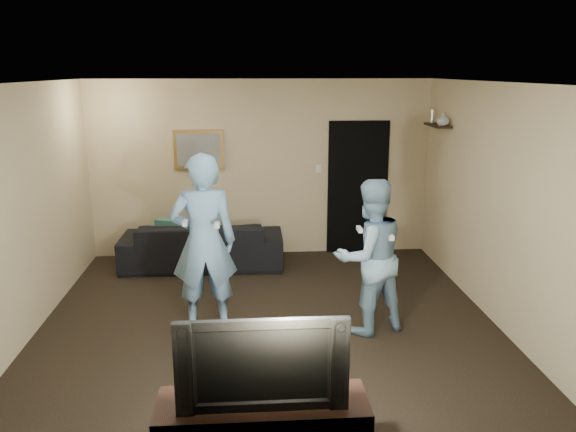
{
  "coord_description": "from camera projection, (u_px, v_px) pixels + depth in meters",
  "views": [
    {
      "loc": [
        -0.21,
        -5.71,
        2.73
      ],
      "look_at": [
        0.24,
        0.3,
        1.15
      ],
      "focal_mm": 35.0,
      "sensor_mm": 36.0,
      "label": 1
    }
  ],
  "objects": [
    {
      "name": "ground",
      "position": [
        269.0,
        324.0,
        6.21
      ],
      "size": [
        5.0,
        5.0,
        0.0
      ],
      "primitive_type": "plane",
      "color": "black",
      "rests_on": "ground"
    },
    {
      "name": "ceiling",
      "position": [
        266.0,
        83.0,
        5.55
      ],
      "size": [
        5.0,
        5.0,
        0.04
      ],
      "primitive_type": "cube",
      "color": "silver",
      "rests_on": "wall_back"
    },
    {
      "name": "wall_back",
      "position": [
        261.0,
        169.0,
        8.29
      ],
      "size": [
        5.0,
        0.04,
        2.6
      ],
      "primitive_type": "cube",
      "color": "#C8B385",
      "rests_on": "ground"
    },
    {
      "name": "wall_front",
      "position": [
        284.0,
        307.0,
        3.47
      ],
      "size": [
        5.0,
        0.04,
        2.6
      ],
      "primitive_type": "cube",
      "color": "#C8B385",
      "rests_on": "ground"
    },
    {
      "name": "wall_left",
      "position": [
        22.0,
        214.0,
        5.7
      ],
      "size": [
        0.04,
        5.0,
        2.6
      ],
      "primitive_type": "cube",
      "color": "#C8B385",
      "rests_on": "ground"
    },
    {
      "name": "wall_right",
      "position": [
        499.0,
        206.0,
        6.06
      ],
      "size": [
        0.04,
        5.0,
        2.6
      ],
      "primitive_type": "cube",
      "color": "#C8B385",
      "rests_on": "ground"
    },
    {
      "name": "sofa",
      "position": [
        203.0,
        244.0,
        7.97
      ],
      "size": [
        2.27,
        0.91,
        0.66
      ],
      "primitive_type": "imported",
      "rotation": [
        0.0,
        0.0,
        3.13
      ],
      "color": "black",
      "rests_on": "ground"
    },
    {
      "name": "throw_pillow",
      "position": [
        171.0,
        234.0,
        7.9
      ],
      "size": [
        0.44,
        0.28,
        0.42
      ],
      "primitive_type": "cube",
      "rotation": [
        0.0,
        0.0,
        -0.38
      ],
      "color": "#1C554C",
      "rests_on": "sofa"
    },
    {
      "name": "painting_frame",
      "position": [
        199.0,
        150.0,
        8.13
      ],
      "size": [
        0.72,
        0.05,
        0.57
      ],
      "primitive_type": "cube",
      "color": "olive",
      "rests_on": "wall_back"
    },
    {
      "name": "painting_canvas",
      "position": [
        199.0,
        150.0,
        8.1
      ],
      "size": [
        0.62,
        0.01,
        0.47
      ],
      "primitive_type": "cube",
      "color": "slate",
      "rests_on": "painting_frame"
    },
    {
      "name": "doorway",
      "position": [
        358.0,
        188.0,
        8.44
      ],
      "size": [
        0.9,
        0.06,
        2.0
      ],
      "primitive_type": "cube",
      "color": "black",
      "rests_on": "ground"
    },
    {
      "name": "light_switch",
      "position": [
        318.0,
        169.0,
        8.33
      ],
      "size": [
        0.08,
        0.02,
        0.12
      ],
      "primitive_type": "cube",
      "color": "silver",
      "rests_on": "wall_back"
    },
    {
      "name": "wall_shelf",
      "position": [
        438.0,
        125.0,
        7.61
      ],
      "size": [
        0.2,
        0.6,
        0.03
      ],
      "primitive_type": "cube",
      "color": "black",
      "rests_on": "wall_right"
    },
    {
      "name": "shelf_vase",
      "position": [
        443.0,
        119.0,
        7.4
      ],
      "size": [
        0.17,
        0.17,
        0.17
      ],
      "primitive_type": "imported",
      "rotation": [
        0.0,
        0.0,
        -0.01
      ],
      "color": "#B4B5B9",
      "rests_on": "wall_shelf"
    },
    {
      "name": "shelf_figurine",
      "position": [
        432.0,
        116.0,
        7.82
      ],
      "size": [
        0.06,
        0.06,
        0.18
      ],
      "primitive_type": "cylinder",
      "color": "silver",
      "rests_on": "wall_shelf"
    },
    {
      "name": "television",
      "position": [
        262.0,
        358.0,
        3.79
      ],
      "size": [
        1.15,
        0.15,
        0.66
      ],
      "primitive_type": "imported",
      "rotation": [
        0.0,
        0.0,
        -0.0
      ],
      "color": "black",
      "rests_on": "tv_console"
    },
    {
      "name": "wii_player_left",
      "position": [
        204.0,
        242.0,
        5.94
      ],
      "size": [
        0.74,
        0.55,
        1.91
      ],
      "color": "#74A1C9",
      "rests_on": "ground"
    },
    {
      "name": "wii_player_right",
      "position": [
        369.0,
        257.0,
        5.87
      ],
      "size": [
        0.97,
        0.85,
        1.66
      ],
      "color": "#87ADC5",
      "rests_on": "ground"
    }
  ]
}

